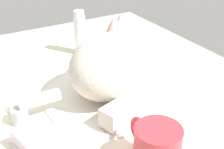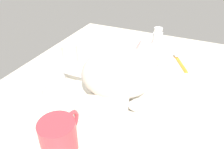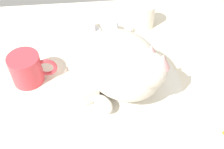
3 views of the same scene
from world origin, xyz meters
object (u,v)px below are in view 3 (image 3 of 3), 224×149
coffee_mug (27,69)px  rinse_cup (145,16)px  faucet (113,30)px  cat (123,65)px  soap_bar (82,28)px

coffee_mug → rinse_cup: coffee_mug is taller
faucet → cat: (0.17, -21.48, 6.00)cm
faucet → coffee_mug: 29.43cm
cat → rinse_cup: 28.56cm
rinse_cup → soap_bar: 20.74cm
faucet → coffee_mug: (-24.56, -16.12, 1.69)cm
coffee_mug → rinse_cup: (35.56, 20.67, -0.28)cm
rinse_cup → soap_bar: rinse_cup is taller
coffee_mug → soap_bar: size_ratio=1.75×
cat → coffee_mug: 25.66cm
faucet → cat: bearing=-89.6°
cat → soap_bar: bearing=112.4°
coffee_mug → soap_bar: coffee_mug is taller
faucet → soap_bar: faucet is taller
coffee_mug → soap_bar: (15.02, 18.13, -1.67)cm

